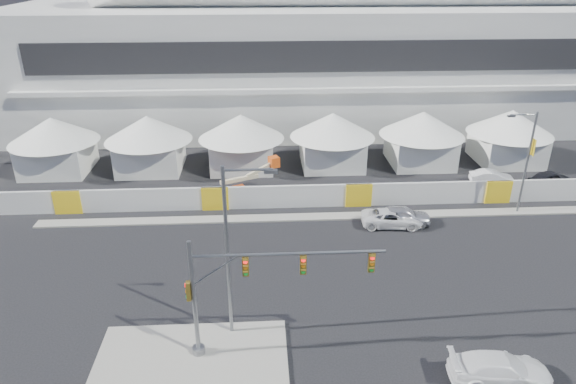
{
  "coord_description": "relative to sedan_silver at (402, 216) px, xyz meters",
  "views": [
    {
      "loc": [
        -2.15,
        -24.25,
        19.2
      ],
      "look_at": [
        -0.2,
        10.0,
        3.48
      ],
      "focal_mm": 32.0,
      "sensor_mm": 36.0,
      "label": 1
    }
  ],
  "objects": [
    {
      "name": "streetlight_median",
      "position": [
        -12.58,
        -12.19,
        5.09
      ],
      "size": [
        2.74,
        0.28,
        9.92
      ],
      "color": "slate",
      "rests_on": "median_island"
    },
    {
      "name": "sedan_silver",
      "position": [
        0.0,
        0.0,
        0.0
      ],
      "size": [
        2.1,
        4.53,
        1.5
      ],
      "primitive_type": "imported",
      "rotation": [
        0.0,
        0.0,
        1.5
      ],
      "color": "silver",
      "rests_on": "ground"
    },
    {
      "name": "median_island",
      "position": [
        -14.85,
        -14.01,
        -0.68
      ],
      "size": [
        10.0,
        5.0,
        0.15
      ],
      "primitive_type": "cube",
      "color": "gray",
      "rests_on": "ground"
    },
    {
      "name": "pickup_near",
      "position": [
        0.56,
        -16.56,
        -0.02
      ],
      "size": [
        2.51,
        5.19,
        1.46
      ],
      "primitive_type": "imported",
      "rotation": [
        0.0,
        0.0,
        1.48
      ],
      "color": "white",
      "rests_on": "ground"
    },
    {
      "name": "lot_car_a",
      "position": [
        10.34,
        7.31,
        -0.1
      ],
      "size": [
        2.05,
        4.11,
        1.29
      ],
      "primitive_type": "imported",
      "rotation": [
        0.0,
        0.0,
        1.39
      ],
      "color": "white",
      "rests_on": "ground"
    },
    {
      "name": "streetlight_curb",
      "position": [
        9.89,
        1.49,
        4.2
      ],
      "size": [
        2.53,
        0.57,
        8.53
      ],
      "color": "slate",
      "rests_on": "ground"
    },
    {
      "name": "pickup_curb",
      "position": [
        -0.86,
        -0.2,
        -0.09
      ],
      "size": [
        2.6,
        4.95,
        1.33
      ],
      "primitive_type": "imported",
      "rotation": [
        0.0,
        0.0,
        1.49
      ],
      "color": "white",
      "rests_on": "ground"
    },
    {
      "name": "traffic_mast",
      "position": [
        -12.31,
        -13.9,
        3.24
      ],
      "size": [
        9.87,
        0.66,
        6.79
      ],
      "color": "slate",
      "rests_on": "median_island"
    },
    {
      "name": "stadium",
      "position": [
        -0.14,
        30.5,
        8.7
      ],
      "size": [
        80.0,
        24.8,
        21.98
      ],
      "color": "silver",
      "rests_on": "ground"
    },
    {
      "name": "boom_lift",
      "position": [
        -13.24,
        5.01,
        0.14
      ],
      "size": [
        6.76,
        2.7,
        3.31
      ],
      "rotation": [
        0.0,
        0.0,
        0.42
      ],
      "color": "#E65415",
      "rests_on": "ground"
    },
    {
      "name": "tent_row",
      "position": [
        -8.35,
        12.99,
        2.4
      ],
      "size": [
        53.4,
        8.4,
        5.4
      ],
      "color": "white",
      "rests_on": "ground"
    },
    {
      "name": "ground",
      "position": [
        -8.85,
        -11.01,
        -0.75
      ],
      "size": [
        160.0,
        160.0,
        0.0
      ],
      "primitive_type": "plane",
      "color": "black",
      "rests_on": "ground"
    },
    {
      "name": "hoarding_fence",
      "position": [
        -2.85,
        3.49,
        0.25
      ],
      "size": [
        70.0,
        0.25,
        2.0
      ],
      "primitive_type": "cube",
      "color": "silver",
      "rests_on": "ground"
    },
    {
      "name": "lot_car_b",
      "position": [
        15.38,
        6.6,
        -0.03
      ],
      "size": [
        3.26,
        4.58,
        1.45
      ],
      "primitive_type": "imported",
      "rotation": [
        0.0,
        0.0,
        1.98
      ],
      "color": "black",
      "rests_on": "ground"
    },
    {
      "name": "far_curb",
      "position": [
        11.15,
        1.49,
        -0.69
      ],
      "size": [
        80.0,
        1.2,
        0.12
      ],
      "primitive_type": "cube",
      "color": "gray",
      "rests_on": "ground"
    }
  ]
}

